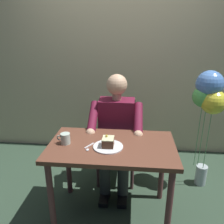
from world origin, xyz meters
TOP-DOWN VIEW (x-y plane):
  - ground_plane at (0.00, 0.00)m, footprint 14.00×14.00m
  - cafe_rear_panel at (0.00, -1.30)m, footprint 6.40×0.12m
  - dining_table at (0.00, 0.00)m, footprint 1.05×0.62m
  - chair at (0.00, -0.62)m, footprint 0.42×0.42m
  - seated_person at (-0.00, -0.44)m, footprint 0.53×0.58m
  - dessert_plate at (0.02, 0.05)m, footprint 0.24×0.24m
  - cake_slice at (0.02, 0.05)m, footprint 0.09×0.11m
  - coffee_cup at (0.38, 0.02)m, footprint 0.11×0.08m
  - dessert_spoon at (0.18, 0.08)m, footprint 0.07×0.14m
  - balloon_display at (-0.89, -0.52)m, footprint 0.31×0.31m

SIDE VIEW (x-z plane):
  - ground_plane at x=0.00m, z-range 0.00..0.00m
  - chair at x=0.00m, z-range 0.04..0.93m
  - dining_table at x=0.00m, z-range 0.26..0.97m
  - seated_person at x=0.00m, z-range 0.03..1.22m
  - dessert_spoon at x=0.18m, z-range 0.71..0.72m
  - dessert_plate at x=0.02m, z-range 0.71..0.72m
  - cake_slice at x=0.02m, z-range 0.71..0.80m
  - coffee_cup at x=0.38m, z-range 0.71..0.80m
  - balloon_display at x=-0.89m, z-range 0.34..1.59m
  - cafe_rear_panel at x=0.00m, z-range 0.00..3.00m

